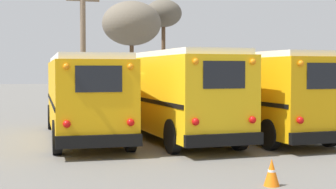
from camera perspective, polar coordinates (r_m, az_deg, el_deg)
The scene contains 8 objects.
ground_plane at distance 20.22m, azimuth -0.19°, elevation -4.63°, with size 160.00×160.00×0.00m, color #66635E.
school_bus_0 at distance 19.58m, azimuth -9.27°, elevation 0.10°, with size 2.98×9.87×3.11m.
school_bus_1 at distance 19.55m, azimuth 0.28°, elevation 0.35°, with size 2.71×9.93×3.25m.
school_bus_2 at distance 20.88m, azimuth 8.47°, elevation 0.38°, with size 2.88×10.74×3.21m.
utility_pole at distance 28.41m, azimuth -9.39°, elevation 5.08°, with size 1.80×0.30×7.26m.
bare_tree_0 at distance 35.86m, azimuth -0.51°, elevation 8.79°, with size 2.53×2.53×7.45m.
bare_tree_1 at distance 33.21m, azimuth -4.06°, elevation 7.82°, with size 3.78×3.78×6.98m.
traffic_cone at distance 11.83m, azimuth 11.42°, elevation -8.45°, with size 0.36×0.36×0.61m.
Camera 1 is at (-5.89, -19.17, 2.59)m, focal length 55.00 mm.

